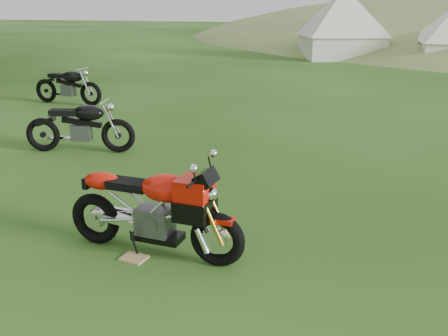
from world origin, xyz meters
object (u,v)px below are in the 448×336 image
(plywood_board, at_px, (134,258))
(tent_left, at_px, (342,26))
(vintage_moto_a, at_px, (80,125))
(vintage_moto_d, at_px, (67,85))
(sport_motorcycle, at_px, (152,203))

(plywood_board, bearing_deg, tent_left, 86.26)
(vintage_moto_a, height_order, tent_left, tent_left)
(vintage_moto_d, relative_size, tent_left, 0.57)
(vintage_moto_a, xyz_separation_m, tent_left, (3.89, 17.12, 0.97))
(plywood_board, xyz_separation_m, vintage_moto_d, (-5.12, 7.25, 0.50))
(sport_motorcycle, height_order, tent_left, tent_left)
(vintage_moto_d, xyz_separation_m, tent_left, (6.46, 13.27, 0.97))
(plywood_board, relative_size, vintage_moto_d, 0.13)
(tent_left, bearing_deg, vintage_moto_d, -133.15)
(plywood_board, xyz_separation_m, vintage_moto_a, (-2.55, 3.40, 0.49))
(plywood_board, height_order, vintage_moto_d, vintage_moto_d)
(vintage_moto_d, distance_m, tent_left, 14.80)
(sport_motorcycle, height_order, vintage_moto_d, sport_motorcycle)
(sport_motorcycle, distance_m, vintage_moto_d, 8.83)
(sport_motorcycle, relative_size, vintage_moto_a, 1.02)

